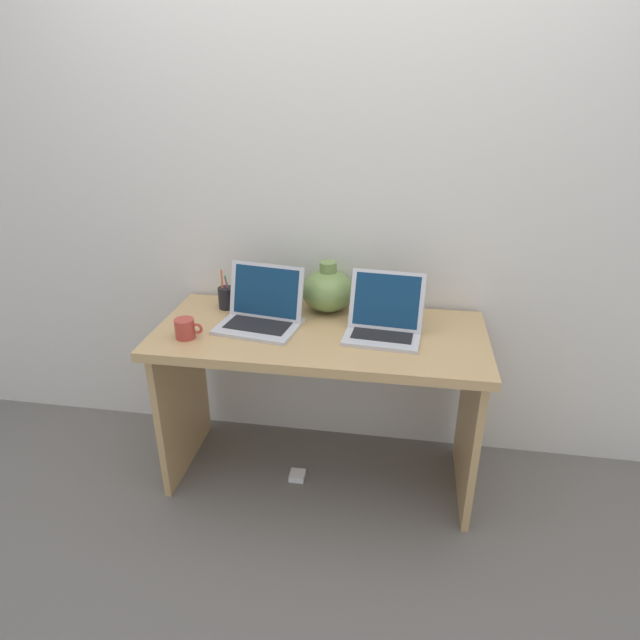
{
  "coord_description": "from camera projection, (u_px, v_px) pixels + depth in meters",
  "views": [
    {
      "loc": [
        0.32,
        -1.98,
        1.72
      ],
      "look_at": [
        0.0,
        0.0,
        0.8
      ],
      "focal_mm": 30.11,
      "sensor_mm": 36.0,
      "label": 1
    }
  ],
  "objects": [
    {
      "name": "green_vase",
      "position": [
        328.0,
        290.0,
        2.39
      ],
      "size": [
        0.23,
        0.23,
        0.23
      ],
      "color": "#75934C",
      "rests_on": "desk"
    },
    {
      "name": "power_brick",
      "position": [
        297.0,
        476.0,
        2.5
      ],
      "size": [
        0.07,
        0.07,
        0.03
      ],
      "primitive_type": "cube",
      "color": "white",
      "rests_on": "ground"
    },
    {
      "name": "coffee_mug",
      "position": [
        185.0,
        329.0,
        2.16
      ],
      "size": [
        0.12,
        0.08,
        0.08
      ],
      "color": "#B23D33",
      "rests_on": "desk"
    },
    {
      "name": "laptop_right",
      "position": [
        385.0,
        319.0,
        2.18
      ],
      "size": [
        0.32,
        0.28,
        0.24
      ],
      "color": "silver",
      "rests_on": "desk"
    },
    {
      "name": "desk",
      "position": [
        320.0,
        366.0,
        2.3
      ],
      "size": [
        1.37,
        0.62,
        0.75
      ],
      "color": "tan",
      "rests_on": "ground"
    },
    {
      "name": "back_wall",
      "position": [
        333.0,
        204.0,
        2.35
      ],
      "size": [
        4.4,
        0.04,
        2.4
      ],
      "primitive_type": "cube",
      "color": "silver",
      "rests_on": "ground"
    },
    {
      "name": "laptop_left",
      "position": [
        262.0,
        310.0,
        2.27
      ],
      "size": [
        0.36,
        0.3,
        0.24
      ],
      "color": "silver",
      "rests_on": "desk"
    },
    {
      "name": "ground_plane",
      "position": [
        320.0,
        473.0,
        2.54
      ],
      "size": [
        6.0,
        6.0,
        0.0
      ],
      "primitive_type": "plane",
      "color": "slate"
    },
    {
      "name": "pen_cup",
      "position": [
        226.0,
        297.0,
        2.43
      ],
      "size": [
        0.07,
        0.07,
        0.18
      ],
      "color": "black",
      "rests_on": "desk"
    }
  ]
}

